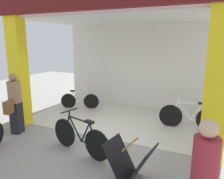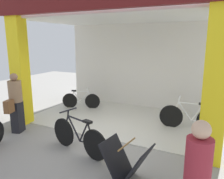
% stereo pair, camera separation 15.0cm
% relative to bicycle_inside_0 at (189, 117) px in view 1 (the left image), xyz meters
% --- Properties ---
extents(ground_plane, '(19.64, 19.64, 0.00)m').
position_rel_bicycle_inside_0_xyz_m(ground_plane, '(-2.08, -1.63, -0.37)').
color(ground_plane, gray).
rests_on(ground_plane, ground).
extents(shop_facade, '(6.02, 3.59, 3.95)m').
position_rel_bicycle_inside_0_xyz_m(shop_facade, '(-2.08, 0.05, 1.74)').
color(shop_facade, beige).
rests_on(shop_facade, ground).
extents(bicycle_inside_0, '(1.70, 0.47, 0.94)m').
position_rel_bicycle_inside_0_xyz_m(bicycle_inside_0, '(0.00, 0.00, 0.00)').
color(bicycle_inside_0, black).
rests_on(bicycle_inside_0, ground).
extents(bicycle_inside_1, '(1.37, 0.54, 0.79)m').
position_rel_bicycle_inside_0_xyz_m(bicycle_inside_1, '(-3.97, 0.40, -0.06)').
color(bicycle_inside_1, black).
rests_on(bicycle_inside_1, ground).
extents(bicycle_parked_0, '(1.70, 0.55, 0.96)m').
position_rel_bicycle_inside_0_xyz_m(bicycle_parked_0, '(-2.11, -2.50, 0.01)').
color(bicycle_parked_0, black).
rests_on(bicycle_parked_0, ground).
extents(sandwich_board_sign, '(0.91, 0.69, 0.75)m').
position_rel_bicycle_inside_0_xyz_m(sandwich_board_sign, '(-0.71, -3.03, -0.00)').
color(sandwich_board_sign, black).
rests_on(sandwich_board_sign, ground).
extents(pedestrian_1, '(0.43, 0.67, 1.66)m').
position_rel_bicycle_inside_0_xyz_m(pedestrian_1, '(-4.31, -2.27, 0.48)').
color(pedestrian_1, black).
rests_on(pedestrian_1, ground).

